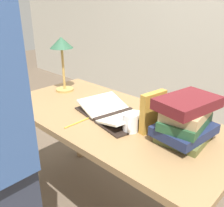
% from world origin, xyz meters
% --- Properties ---
extents(reading_desk, '(1.47, 0.70, 0.75)m').
position_xyz_m(reading_desk, '(0.00, 0.00, 0.65)').
color(reading_desk, '#937047').
rests_on(reading_desk, ground_plane).
extents(open_book, '(0.50, 0.36, 0.07)m').
position_xyz_m(open_book, '(0.01, 0.01, 0.77)').
color(open_book, black).
rests_on(open_book, reading_desk).
extents(book_stack_tall, '(0.24, 0.32, 0.22)m').
position_xyz_m(book_stack_tall, '(0.45, 0.05, 0.86)').
color(book_stack_tall, brown).
rests_on(book_stack_tall, reading_desk).
extents(book_standing_upright, '(0.06, 0.16, 0.21)m').
position_xyz_m(book_standing_upright, '(0.28, 0.02, 0.86)').
color(book_standing_upright, '#BC8933').
rests_on(book_standing_upright, reading_desk).
extents(reading_lamp, '(0.17, 0.17, 0.40)m').
position_xyz_m(reading_lamp, '(-0.56, 0.08, 1.06)').
color(reading_lamp, tan).
rests_on(reading_lamp, reading_desk).
extents(coffee_mug, '(0.09, 0.10, 0.10)m').
position_xyz_m(coffee_mug, '(0.21, -0.06, 0.80)').
color(coffee_mug, white).
rests_on(coffee_mug, reading_desk).
extents(pencil, '(0.01, 0.18, 0.01)m').
position_xyz_m(pencil, '(-0.07, -0.20, 0.75)').
color(pencil, gold).
rests_on(pencil, reading_desk).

